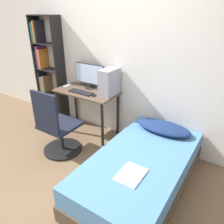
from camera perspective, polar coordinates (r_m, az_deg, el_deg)
The scene contains 13 objects.
ground_plane at distance 2.96m, azimuth -16.78°, elevation -16.87°, with size 14.00×14.00×0.00m, color brown.
wall_back at distance 3.43m, azimuth 0.35°, elevation 13.85°, with size 8.00×0.05×2.50m.
desk at distance 3.57m, azimuth -6.59°, elevation 3.51°, with size 1.02×0.54×0.75m.
bookshelf at distance 4.32m, azimuth -16.79°, elevation 10.05°, with size 0.57×0.24×1.85m.
office_chair at distance 3.21m, azimuth -14.12°, elevation -4.73°, with size 0.57×0.57×0.99m.
bed at distance 2.68m, azimuth 7.42°, elevation -14.99°, with size 0.97×1.84×0.43m.
pillow at distance 3.04m, azimuth 13.30°, elevation -3.95°, with size 0.74×0.36×0.11m.
magazine at distance 2.29m, azimuth 5.02°, elevation -15.93°, with size 0.24×0.32×0.01m.
monitor at distance 3.60m, azimuth -5.89°, elevation 9.54°, with size 0.58×0.19×0.40m.
keyboard at distance 3.46m, azimuth -8.13°, elevation 5.16°, with size 0.42×0.14×0.02m.
pc_tower at distance 3.29m, azimuth -0.67°, elevation 7.82°, with size 0.19×0.35×0.40m.
mouse at distance 3.30m, azimuth -4.71°, elevation 4.33°, with size 0.06×0.09×0.02m.
phone at distance 3.81m, azimuth -11.56°, elevation 6.75°, with size 0.07×0.14×0.01m.
Camera 1 is at (1.82, -1.29, 1.95)m, focal length 35.00 mm.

